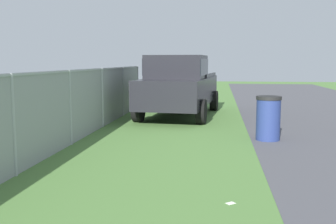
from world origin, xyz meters
The scene contains 4 objects.
pickup_truck centered at (15.28, 1.50, 1.11)m, with size 5.51×2.64×2.09m.
trash_bin centered at (11.36, -1.05, 0.54)m, with size 0.60×0.60×1.06m.
fence_section centered at (8.98, 3.48, 0.92)m, with size 17.62×0.07×1.70m.
litter_wrapper_midfield_a centered at (6.86, -0.04, 0.00)m, with size 0.12×0.08×0.01m, color silver.
Camera 1 is at (1.67, 0.13, 1.89)m, focal length 42.55 mm.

